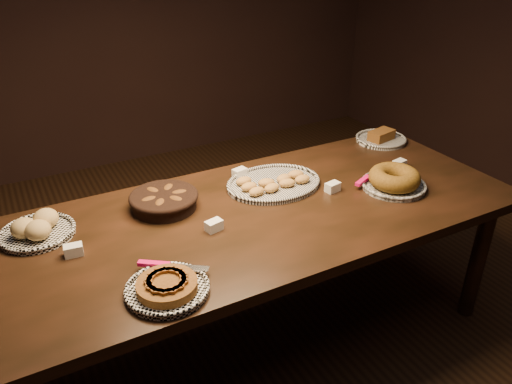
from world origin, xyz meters
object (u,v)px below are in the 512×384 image
apple_tart_plate (167,287)px  bundt_cake_plate (394,180)px  buffet_table (261,224)px  madeleine_platter (274,183)px

apple_tart_plate → bundt_cake_plate: (1.23, 0.23, 0.02)m
buffet_table → apple_tart_plate: 0.66m
buffet_table → bundt_cake_plate: 0.69m
apple_tart_plate → madeleine_platter: 0.89m
buffet_table → madeleine_platter: madeleine_platter is taller
apple_tart_plate → madeleine_platter: bearing=41.8°
bundt_cake_plate → apple_tart_plate: bearing=-152.2°
apple_tart_plate → bundt_cake_plate: bundt_cake_plate is taller
madeleine_platter → bundt_cake_plate: bearing=-44.4°
madeleine_platter → bundt_cake_plate: size_ratio=1.40×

